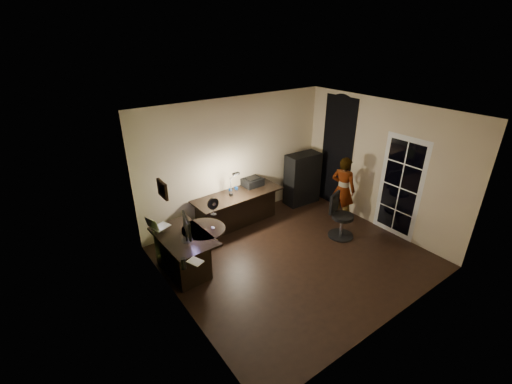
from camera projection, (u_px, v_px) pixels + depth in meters
floor at (295, 257)px, 6.49m from camera, size 4.50×4.00×0.01m
ceiling at (303, 114)px, 5.32m from camera, size 4.50×4.00×0.01m
wall_back at (236, 160)px, 7.37m from camera, size 4.50×0.01×2.70m
wall_front at (403, 247)px, 4.44m from camera, size 4.50×0.01×2.70m
wall_left at (177, 234)px, 4.72m from camera, size 0.01×4.00×2.70m
wall_right at (379, 165)px, 7.09m from camera, size 0.01×4.00×2.70m
green_wall_overlay at (178, 234)px, 4.72m from camera, size 0.00×4.00×2.70m
arched_doorway at (337, 153)px, 7.95m from camera, size 0.01×0.90×2.60m
french_door at (400, 188)px, 6.81m from camera, size 0.02×0.92×2.10m
framed_picture at (162, 189)px, 4.85m from camera, size 0.04×0.30×0.25m
desk_left at (185, 253)px, 5.98m from camera, size 0.83×1.29×0.72m
desk_right at (238, 209)px, 7.41m from camera, size 2.01×0.78×0.74m
cabinet at (302, 179)px, 8.29m from camera, size 0.86×0.46×1.26m
laptop_stand at (159, 230)px, 5.93m from camera, size 0.25×0.22×0.09m
laptop at (160, 222)px, 5.89m from camera, size 0.39×0.38×0.21m
monitor at (186, 233)px, 5.63m from camera, size 0.21×0.51×0.33m
mouse at (213, 228)px, 6.05m from camera, size 0.09×0.11×0.03m
phone at (175, 231)px, 5.98m from camera, size 0.07×0.12×0.01m
pen at (202, 223)px, 6.23m from camera, size 0.06×0.13×0.01m
speaker at (184, 264)px, 5.00m from camera, size 0.09×0.09×0.19m
notepad at (195, 261)px, 5.19m from camera, size 0.24×0.28×0.01m
desk_fan at (213, 206)px, 6.37m from camera, size 0.24×0.15×0.35m
headphones at (233, 189)px, 7.39m from camera, size 0.21×0.12×0.09m
printer at (252, 182)px, 7.60m from camera, size 0.44×0.35×0.19m
desk_lamp at (231, 182)px, 7.04m from camera, size 0.25×0.32×0.63m
office_chair at (343, 216)px, 6.94m from camera, size 0.66×0.66×0.93m
person at (343, 189)px, 7.46m from camera, size 0.49×0.61×1.49m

